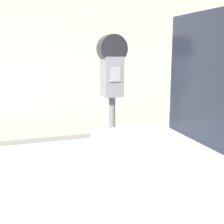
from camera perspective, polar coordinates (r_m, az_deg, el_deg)
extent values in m
cube|color=#BCB7AD|center=(3.84, -14.69, -12.47)|extent=(24.00, 2.80, 0.12)
cylinder|color=slate|center=(2.62, 0.00, -9.11)|extent=(0.05, 0.05, 1.10)
cube|color=slate|center=(2.47, 0.00, 6.47)|extent=(0.15, 0.15, 0.31)
cube|color=gray|center=(2.39, 0.62, 6.88)|extent=(0.08, 0.01, 0.11)
cylinder|color=black|center=(2.46, 0.00, 11.51)|extent=(0.22, 0.12, 0.22)
cylinder|color=black|center=(2.66, 16.03, -18.00)|extent=(0.61, 0.24, 0.60)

